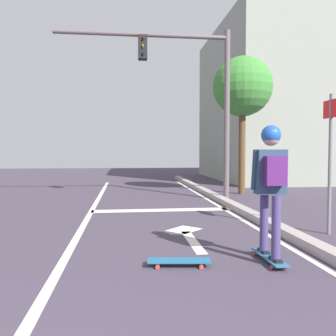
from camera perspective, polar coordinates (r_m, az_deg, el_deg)
lane_line_center at (r=6.40m, az=-14.05°, el=-10.13°), size 0.12×20.00×0.01m
lane_line_curbside at (r=6.79m, az=14.24°, el=-9.39°), size 0.12×20.00×0.01m
stop_bar at (r=8.62m, az=-0.92°, el=-6.72°), size 3.35×0.40×0.01m
lane_arrow_stem at (r=5.71m, az=3.99°, el=-11.61°), size 0.16×1.40×0.01m
lane_arrow_head at (r=6.53m, az=2.57°, el=-9.79°), size 0.71×0.71×0.01m
curb_strip at (r=6.86m, az=16.21°, el=-8.70°), size 0.24×24.00×0.14m
skateboard at (r=4.87m, az=15.87°, el=-13.53°), size 0.21×0.83×0.07m
skater at (r=4.67m, az=16.12°, el=-0.88°), size 0.46×0.62×1.67m
spare_skateboard at (r=4.53m, az=1.80°, el=-14.62°), size 0.79×0.30×0.08m
traffic_signal_mast at (r=10.30m, az=3.12°, el=13.77°), size 4.86×0.34×4.82m
street_sign_post at (r=6.62m, az=24.50°, el=3.60°), size 0.06×0.44×2.38m
roadside_tree at (r=12.19m, az=11.81°, el=12.43°), size 1.94×1.94×4.49m
building_block at (r=20.08m, az=22.28°, el=9.21°), size 10.23×8.42×7.51m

